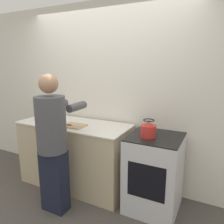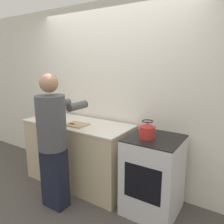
# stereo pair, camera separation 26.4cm
# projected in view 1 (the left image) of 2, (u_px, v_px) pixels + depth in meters

# --- Properties ---
(ground_plane) EXTENTS (12.00, 12.00, 0.00)m
(ground_plane) POSITION_uv_depth(u_px,v_px,m) (83.00, 202.00, 2.84)
(ground_plane) COLOR #4C4742
(wall_back) EXTENTS (8.00, 0.05, 2.60)m
(wall_back) POSITION_uv_depth(u_px,v_px,m) (108.00, 96.00, 3.17)
(wall_back) COLOR silver
(wall_back) RESTS_ON ground_plane
(counter) EXTENTS (1.60, 0.67, 0.94)m
(counter) POSITION_uv_depth(u_px,v_px,m) (75.00, 154.00, 3.17)
(counter) COLOR #C6B28E
(counter) RESTS_ON ground_plane
(oven) EXTENTS (0.61, 0.62, 0.94)m
(oven) POSITION_uv_depth(u_px,v_px,m) (154.00, 173.00, 2.64)
(oven) COLOR silver
(oven) RESTS_ON ground_plane
(person) EXTENTS (0.39, 0.62, 1.65)m
(person) POSITION_uv_depth(u_px,v_px,m) (53.00, 140.00, 2.52)
(person) COLOR #1A1E30
(person) RESTS_ON ground_plane
(cutting_board) EXTENTS (0.30, 0.23, 0.02)m
(cutting_board) POSITION_uv_depth(u_px,v_px,m) (74.00, 126.00, 2.93)
(cutting_board) COLOR tan
(cutting_board) RESTS_ON counter
(knife) EXTENTS (0.19, 0.08, 0.01)m
(knife) POSITION_uv_depth(u_px,v_px,m) (73.00, 125.00, 2.90)
(knife) COLOR silver
(knife) RESTS_ON cutting_board
(kettle) EXTENTS (0.18, 0.18, 0.21)m
(kettle) POSITION_uv_depth(u_px,v_px,m) (148.00, 130.00, 2.49)
(kettle) COLOR red
(kettle) RESTS_ON oven
(bowl_prep) EXTENTS (0.19, 0.19, 0.06)m
(bowl_prep) POSITION_uv_depth(u_px,v_px,m) (44.00, 119.00, 3.16)
(bowl_prep) COLOR #9E4738
(bowl_prep) RESTS_ON counter
(canister_jar) EXTENTS (0.13, 0.13, 0.18)m
(canister_jar) POSITION_uv_depth(u_px,v_px,m) (53.00, 110.00, 3.49)
(canister_jar) COLOR #4C4C51
(canister_jar) RESTS_ON counter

